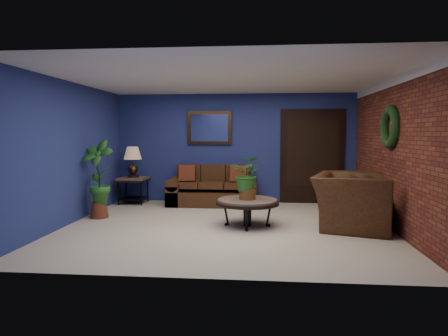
# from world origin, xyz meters

# --- Properties ---
(floor) EXTENTS (5.50, 5.50, 0.00)m
(floor) POSITION_xyz_m (0.00, 0.00, 0.00)
(floor) COLOR beige
(floor) RESTS_ON ground
(wall_back) EXTENTS (5.50, 0.04, 2.50)m
(wall_back) POSITION_xyz_m (0.00, 2.50, 1.25)
(wall_back) COLOR navy
(wall_back) RESTS_ON ground
(wall_left) EXTENTS (0.04, 5.00, 2.50)m
(wall_left) POSITION_xyz_m (-2.75, 0.00, 1.25)
(wall_left) COLOR navy
(wall_left) RESTS_ON ground
(wall_right_brick) EXTENTS (0.04, 5.00, 2.50)m
(wall_right_brick) POSITION_xyz_m (2.75, 0.00, 1.25)
(wall_right_brick) COLOR brown
(wall_right_brick) RESTS_ON ground
(ceiling) EXTENTS (5.50, 5.00, 0.02)m
(ceiling) POSITION_xyz_m (0.00, 0.00, 2.50)
(ceiling) COLOR white
(ceiling) RESTS_ON wall_back
(crown_molding) EXTENTS (0.03, 5.00, 0.14)m
(crown_molding) POSITION_xyz_m (2.72, 0.00, 2.43)
(crown_molding) COLOR white
(crown_molding) RESTS_ON wall_right_brick
(wall_mirror) EXTENTS (1.02, 0.06, 0.77)m
(wall_mirror) POSITION_xyz_m (-0.60, 2.46, 1.72)
(wall_mirror) COLOR #422A17
(wall_mirror) RESTS_ON wall_back
(closet_door) EXTENTS (1.44, 0.06, 2.18)m
(closet_door) POSITION_xyz_m (1.75, 2.47, 1.05)
(closet_door) COLOR black
(closet_door) RESTS_ON wall_back
(wreath) EXTENTS (0.16, 0.72, 0.72)m
(wreath) POSITION_xyz_m (2.69, 0.05, 1.70)
(wreath) COLOR black
(wreath) RESTS_ON wall_right_brick
(sofa) EXTENTS (1.96, 0.85, 0.88)m
(sofa) POSITION_xyz_m (-0.48, 2.07, 0.29)
(sofa) COLOR #482B14
(sofa) RESTS_ON ground
(coffee_table) EXTENTS (1.08, 1.08, 0.46)m
(coffee_table) POSITION_xyz_m (0.36, 0.06, 0.41)
(coffee_table) COLOR #504A46
(coffee_table) RESTS_ON ground
(end_table) EXTENTS (0.65, 0.65, 0.60)m
(end_table) POSITION_xyz_m (-2.30, 2.05, 0.46)
(end_table) COLOR #504A46
(end_table) RESTS_ON ground
(table_lamp) EXTENTS (0.40, 0.40, 0.67)m
(table_lamp) POSITION_xyz_m (-2.30, 2.05, 1.03)
(table_lamp) COLOR #422A17
(table_lamp) RESTS_ON end_table
(side_chair) EXTENTS (0.39, 0.39, 0.83)m
(side_chair) POSITION_xyz_m (0.21, 2.11, 0.47)
(side_chair) COLOR #572C19
(side_chair) RESTS_ON ground
(armchair) EXTENTS (1.59, 1.71, 0.91)m
(armchair) POSITION_xyz_m (2.15, 0.11, 0.46)
(armchair) COLOR #482B14
(armchair) RESTS_ON ground
(coffee_plant) EXTENTS (0.68, 0.63, 0.74)m
(coffee_plant) POSITION_xyz_m (0.36, 0.06, 0.87)
(coffee_plant) COLOR brown
(coffee_plant) RESTS_ON coffee_table
(floor_plant) EXTENTS (0.41, 0.35, 0.83)m
(floor_plant) POSITION_xyz_m (2.35, 1.95, 0.43)
(floor_plant) COLOR brown
(floor_plant) RESTS_ON ground
(tall_plant) EXTENTS (0.76, 0.63, 1.48)m
(tall_plant) POSITION_xyz_m (-2.45, 0.47, 0.80)
(tall_plant) COLOR brown
(tall_plant) RESTS_ON ground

